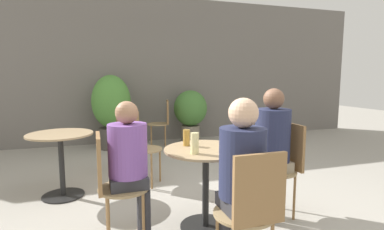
# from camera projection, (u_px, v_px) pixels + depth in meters

# --- Properties ---
(ground_plane) EXTENTS (20.00, 20.00, 0.00)m
(ground_plane) POSITION_uv_depth(u_px,v_px,m) (222.00, 222.00, 2.81)
(ground_plane) COLOR #9E998E
(storefront_wall) EXTENTS (10.00, 0.06, 3.00)m
(storefront_wall) POSITION_uv_depth(u_px,v_px,m) (149.00, 70.00, 6.26)
(storefront_wall) COLOR slate
(storefront_wall) RESTS_ON ground_plane
(cafe_table_near) EXTENTS (0.74, 0.74, 0.73)m
(cafe_table_near) POSITION_uv_depth(u_px,v_px,m) (206.00, 170.00, 2.67)
(cafe_table_near) COLOR black
(cafe_table_near) RESTS_ON ground_plane
(cafe_table_far) EXTENTS (0.71, 0.71, 0.73)m
(cafe_table_far) POSITION_uv_depth(u_px,v_px,m) (61.00, 152.00, 3.37)
(cafe_table_far) COLOR black
(cafe_table_far) RESTS_ON ground_plane
(bistro_chair_0) EXTENTS (0.41, 0.41, 0.91)m
(bistro_chair_0) POSITION_uv_depth(u_px,v_px,m) (111.00, 178.00, 2.41)
(bistro_chair_0) COLOR #997F56
(bistro_chair_0) RESTS_ON ground_plane
(bistro_chair_1) EXTENTS (0.41, 0.41, 0.91)m
(bistro_chair_1) POSITION_uv_depth(u_px,v_px,m) (252.00, 206.00, 1.90)
(bistro_chair_1) COLOR #997F56
(bistro_chair_1) RESTS_ON ground_plane
(bistro_chair_2) EXTENTS (0.41, 0.41, 0.91)m
(bistro_chair_2) POSITION_uv_depth(u_px,v_px,m) (284.00, 161.00, 2.92)
(bistro_chair_2) COLOR #997F56
(bistro_chair_2) RESTS_ON ground_plane
(bistro_chair_3) EXTENTS (0.44, 0.42, 0.91)m
(bistro_chair_3) POSITION_uv_depth(u_px,v_px,m) (163.00, 119.00, 5.78)
(bistro_chair_3) COLOR #997F56
(bistro_chair_3) RESTS_ON ground_plane
(bistro_chair_4) EXTENTS (0.42, 0.41, 0.91)m
(bistro_chair_4) POSITION_uv_depth(u_px,v_px,m) (126.00, 134.00, 4.26)
(bistro_chair_4) COLOR #997F56
(bistro_chair_4) RESTS_ON ground_plane
(bistro_chair_5) EXTENTS (0.47, 0.47, 0.91)m
(bistro_chair_5) POSITION_uv_depth(u_px,v_px,m) (139.00, 141.00, 3.78)
(bistro_chair_5) COLOR #997F56
(bistro_chair_5) RESTS_ON ground_plane
(seated_person_0) EXTENTS (0.32, 0.32, 1.17)m
(seated_person_0) POSITION_uv_depth(u_px,v_px,m) (130.00, 158.00, 2.44)
(seated_person_0) COLOR #2D2D33
(seated_person_0) RESTS_ON ground_plane
(seated_person_1) EXTENTS (0.31, 0.32, 1.23)m
(seated_person_1) POSITION_uv_depth(u_px,v_px,m) (241.00, 170.00, 2.01)
(seated_person_1) COLOR #2D2D33
(seated_person_1) RESTS_ON ground_plane
(seated_person_2) EXTENTS (0.34, 0.33, 1.25)m
(seated_person_2) POSITION_uv_depth(u_px,v_px,m) (271.00, 142.00, 2.85)
(seated_person_2) COLOR gray
(seated_person_2) RESTS_ON ground_plane
(beer_glass_0) EXTENTS (0.06, 0.06, 0.15)m
(beer_glass_0) POSITION_uv_depth(u_px,v_px,m) (186.00, 138.00, 2.74)
(beer_glass_0) COLOR #B28433
(beer_glass_0) RESTS_ON cafe_table_near
(beer_glass_1) EXTENTS (0.07, 0.07, 0.18)m
(beer_glass_1) POSITION_uv_depth(u_px,v_px,m) (195.00, 143.00, 2.45)
(beer_glass_1) COLOR beige
(beer_glass_1) RESTS_ON cafe_table_near
(beer_glass_2) EXTENTS (0.07, 0.07, 0.16)m
(beer_glass_2) POSITION_uv_depth(u_px,v_px,m) (228.00, 138.00, 2.68)
(beer_glass_2) COLOR beige
(beer_glass_2) RESTS_ON cafe_table_near
(potted_plant_0) EXTENTS (0.72, 0.72, 1.40)m
(potted_plant_0) POSITION_uv_depth(u_px,v_px,m) (111.00, 107.00, 5.65)
(potted_plant_0) COLOR #47423D
(potted_plant_0) RESTS_ON ground_plane
(potted_plant_1) EXTENTS (0.68, 0.68, 1.09)m
(potted_plant_1) POSITION_uv_depth(u_px,v_px,m) (190.00, 112.00, 6.14)
(potted_plant_1) COLOR slate
(potted_plant_1) RESTS_ON ground_plane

